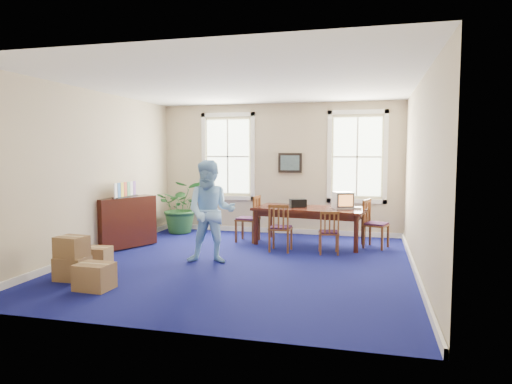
% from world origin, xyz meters
% --- Properties ---
extents(floor, '(6.50, 6.50, 0.00)m').
position_xyz_m(floor, '(0.00, 0.00, 0.00)').
color(floor, navy).
rests_on(floor, ground).
extents(ceiling, '(6.50, 6.50, 0.00)m').
position_xyz_m(ceiling, '(0.00, 0.00, 3.20)').
color(ceiling, white).
rests_on(ceiling, ground).
extents(wall_back, '(6.50, 0.00, 6.50)m').
position_xyz_m(wall_back, '(0.00, 3.25, 1.60)').
color(wall_back, '#BDAB8A').
rests_on(wall_back, ground).
extents(wall_front, '(6.50, 0.00, 6.50)m').
position_xyz_m(wall_front, '(0.00, -3.25, 1.60)').
color(wall_front, '#BDAB8A').
rests_on(wall_front, ground).
extents(wall_left, '(0.00, 6.50, 6.50)m').
position_xyz_m(wall_left, '(-3.00, 0.00, 1.60)').
color(wall_left, '#BDAB8A').
rests_on(wall_left, ground).
extents(wall_right, '(0.00, 6.50, 6.50)m').
position_xyz_m(wall_right, '(3.00, 0.00, 1.60)').
color(wall_right, '#BDAB8A').
rests_on(wall_right, ground).
extents(baseboard_back, '(6.00, 0.04, 0.12)m').
position_xyz_m(baseboard_back, '(0.00, 3.22, 0.06)').
color(baseboard_back, white).
rests_on(baseboard_back, ground).
extents(baseboard_left, '(0.04, 6.50, 0.12)m').
position_xyz_m(baseboard_left, '(-2.97, 0.00, 0.06)').
color(baseboard_left, white).
rests_on(baseboard_left, ground).
extents(baseboard_right, '(0.04, 6.50, 0.12)m').
position_xyz_m(baseboard_right, '(2.97, 0.00, 0.06)').
color(baseboard_right, white).
rests_on(baseboard_right, ground).
extents(window_left, '(1.40, 0.12, 2.20)m').
position_xyz_m(window_left, '(-1.30, 3.23, 1.90)').
color(window_left, white).
rests_on(window_left, ground).
extents(window_right, '(1.40, 0.12, 2.20)m').
position_xyz_m(window_right, '(1.90, 3.23, 1.90)').
color(window_right, white).
rests_on(window_right, ground).
extents(wall_picture, '(0.58, 0.06, 0.48)m').
position_xyz_m(wall_picture, '(0.30, 3.20, 1.75)').
color(wall_picture, black).
rests_on(wall_picture, ground).
extents(conference_table, '(2.50, 1.41, 0.81)m').
position_xyz_m(conference_table, '(0.95, 1.99, 0.40)').
color(conference_table, '#3E160E').
rests_on(conference_table, ground).
extents(crt_tv, '(0.52, 0.54, 0.36)m').
position_xyz_m(crt_tv, '(1.65, 2.05, 0.99)').
color(crt_tv, '#B7B7BC').
rests_on(crt_tv, conference_table).
extents(game_console, '(0.15, 0.19, 0.05)m').
position_xyz_m(game_console, '(1.98, 1.99, 0.83)').
color(game_console, white).
rests_on(game_console, conference_table).
extents(equipment_bag, '(0.41, 0.35, 0.17)m').
position_xyz_m(equipment_bag, '(0.68, 2.05, 0.90)').
color(equipment_bag, black).
rests_on(equipment_bag, conference_table).
extents(chair_near_left, '(0.44, 0.44, 0.97)m').
position_xyz_m(chair_near_left, '(0.47, 1.18, 0.49)').
color(chair_near_left, brown).
rests_on(chair_near_left, ground).
extents(chair_near_right, '(0.45, 0.45, 0.87)m').
position_xyz_m(chair_near_right, '(1.44, 1.18, 0.43)').
color(chair_near_right, brown).
rests_on(chair_near_right, ground).
extents(chair_end_left, '(0.51, 0.51, 1.04)m').
position_xyz_m(chair_end_left, '(-0.45, 1.99, 0.52)').
color(chair_end_left, brown).
rests_on(chair_end_left, ground).
extents(chair_end_right, '(0.58, 0.58, 1.01)m').
position_xyz_m(chair_end_right, '(2.36, 1.99, 0.51)').
color(chair_end_right, brown).
rests_on(chair_end_right, ground).
extents(man, '(1.03, 0.87, 1.87)m').
position_xyz_m(man, '(-0.57, -0.09, 0.93)').
color(man, '#94CCFF').
rests_on(man, ground).
extents(credenza, '(0.91, 1.37, 1.05)m').
position_xyz_m(credenza, '(-2.75, 0.68, 0.52)').
color(credenza, '#3E160E').
rests_on(credenza, ground).
extents(brochure_rack, '(0.19, 0.77, 0.34)m').
position_xyz_m(brochure_rack, '(-2.73, 0.68, 1.22)').
color(brochure_rack, '#99999E').
rests_on(brochure_rack, credenza).
extents(potted_plant, '(1.45, 1.36, 1.31)m').
position_xyz_m(potted_plant, '(-2.33, 2.66, 0.65)').
color(potted_plant, '#225727').
rests_on(potted_plant, ground).
extents(cardboard_boxes, '(1.30, 1.30, 0.73)m').
position_xyz_m(cardboard_boxes, '(-2.13, -1.60, 0.37)').
color(cardboard_boxes, olive).
rests_on(cardboard_boxes, ground).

